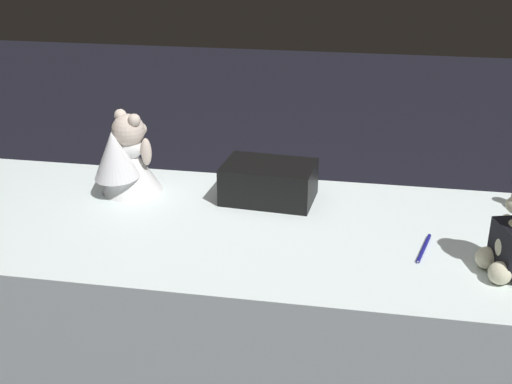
% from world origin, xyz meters
% --- Properties ---
extents(reception_table, '(1.92, 0.71, 0.74)m').
position_xyz_m(reception_table, '(0.00, 0.00, 0.37)').
color(reception_table, white).
rests_on(reception_table, ground_plane).
extents(teddy_bear_bride, '(0.22, 0.23, 0.25)m').
position_xyz_m(teddy_bear_bride, '(0.41, -0.16, 0.84)').
color(teddy_bear_bride, white).
rests_on(teddy_bear_bride, reception_table).
extents(signing_pen, '(0.05, 0.15, 0.01)m').
position_xyz_m(signing_pen, '(-0.43, 0.06, 0.74)').
color(signing_pen, navy).
rests_on(signing_pen, reception_table).
extents(gift_case_black, '(0.27, 0.19, 0.11)m').
position_xyz_m(gift_case_black, '(-0.01, -0.18, 0.79)').
color(gift_case_black, black).
rests_on(gift_case_black, reception_table).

